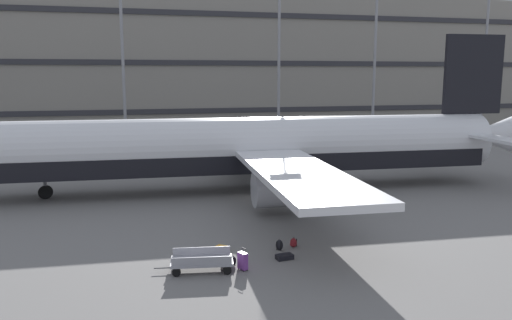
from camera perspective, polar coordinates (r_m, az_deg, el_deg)
The scene contains 14 objects.
ground_plane at distance 35.67m, azimuth 1.22°, elevation -3.80°, with size 600.00×600.00×0.00m, color slate.
terminal_structure at distance 80.08m, azimuth -7.57°, elevation 10.51°, with size 131.06×18.14×19.56m.
airliner at distance 36.47m, azimuth -0.28°, elevation 1.37°, with size 42.61×34.42×11.16m.
light_mast_center_left at distance 63.16m, azimuth -14.76°, elevation 15.11°, with size 1.80×0.50×25.98m.
light_mast_center_right at distance 65.60m, azimuth 2.57°, elevation 12.32°, with size 1.80×0.50×19.63m.
light_mast_right at distance 70.57m, azimuth 13.14°, elevation 13.42°, with size 1.80×0.50×23.29m.
light_mast_far_right at distance 79.49m, azimuth 24.19°, elevation 12.11°, with size 1.80×0.50×22.57m.
suitcase_small at distance 23.44m, azimuth 3.18°, elevation -10.68°, with size 0.84×0.57×0.22m.
suitcase_black at distance 22.09m, azimuth -1.49°, elevation -11.12°, with size 0.41×0.51×0.95m.
suitcase_silver at distance 24.39m, azimuth -4.12°, elevation -9.87°, with size 0.87×0.90×0.22m.
backpack_upright at distance 22.63m, azimuth -2.64°, elevation -11.14°, with size 0.35×0.28×0.50m.
backpack_purple at distance 24.96m, azimuth 4.16°, elevation -9.16°, with size 0.41×0.43×0.50m.
backpack_navy at distance 24.49m, azimuth 2.61°, elevation -9.43°, with size 0.42×0.38×0.56m.
baggage_cart at distance 22.14m, azimuth -6.05°, elevation -11.08°, with size 3.36×1.64×0.82m.
Camera 1 is at (-9.13, -33.50, 8.17)m, focal length 36.03 mm.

